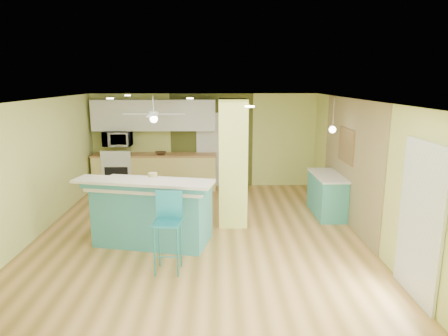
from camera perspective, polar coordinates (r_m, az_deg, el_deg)
The scene contains 23 objects.
floor at distance 7.70m, azimuth -3.52°, elevation -9.30°, with size 6.00×7.00×0.01m, color olive.
ceiling at distance 7.16m, azimuth -3.79°, elevation 9.69°, with size 6.00×7.00×0.01m, color white.
wall_back at distance 10.78m, azimuth -2.83°, elevation 3.93°, with size 6.00×0.01×2.50m, color #C8D06F.
wall_front at distance 3.99m, azimuth -5.92°, elevation -11.24°, with size 6.00×0.01×2.50m, color #C8D06F.
wall_left at distance 8.05m, azimuth -25.55°, elevation -0.22°, with size 0.01×7.00×2.50m, color #C8D06F.
wall_right at distance 7.79m, azimuth 19.00°, elevation -0.06°, with size 0.01×7.00×2.50m, color #C8D06F.
wood_panel at distance 8.34m, azimuth 17.51°, elevation 0.84°, with size 0.02×3.40×2.50m, color olive.
olive_accent at distance 10.76m, azimuth -1.77°, elevation 3.92°, with size 2.20×0.02×2.50m, color #464A1D.
interior_door at distance 10.77m, azimuth -1.76°, elevation 2.59°, with size 0.82×0.05×2.00m, color silver.
french_door at distance 5.80m, azimuth 26.21°, elevation -6.94°, with size 0.04×1.08×2.10m, color silver.
column at distance 7.82m, azimuth 1.27°, elevation 0.67°, with size 0.55×0.55×2.50m, color #D2E168.
kitchen_run at distance 10.74m, azimuth -9.78°, elevation -0.49°, with size 3.25×0.63×0.94m.
stove at distance 10.92m, azimuth -14.72°, elevation -0.58°, with size 0.76×0.66×1.08m.
upper_cabinets at distance 10.63m, azimuth -9.98°, elevation 7.44°, with size 3.20×0.34×0.80m, color silver.
microwave at distance 10.77m, azimuth -14.97°, elevation 4.06°, with size 0.70×0.48×0.39m, color white.
ceiling_fan at distance 9.29m, azimuth -10.02°, elevation 7.53°, with size 1.41×1.41×0.61m.
pendant_lamp at distance 8.28m, azimuth 15.24°, elevation 5.35°, with size 0.14×0.14×0.69m.
wall_decor at distance 8.47m, azimuth 17.07°, elevation 3.10°, with size 0.03×0.90×0.70m, color brown.
peninsula at distance 7.23m, azimuth -10.10°, elevation -6.09°, with size 2.39×1.67×1.24m.
bar_stool at distance 6.08m, azimuth -7.96°, elevation -7.17°, with size 0.43×0.43×1.22m.
side_counter at distance 8.88m, azimuth 14.46°, elevation -3.66°, with size 0.58×1.37×0.88m.
fruit_bowl at distance 10.55m, azimuth -9.06°, elevation 2.10°, with size 0.30×0.30×0.07m, color #3C2818.
canister at distance 7.25m, azimuth -10.16°, elevation -1.27°, with size 0.16×0.16×0.15m, color gold.
Camera 1 is at (0.34, -7.15, 2.85)m, focal length 32.00 mm.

